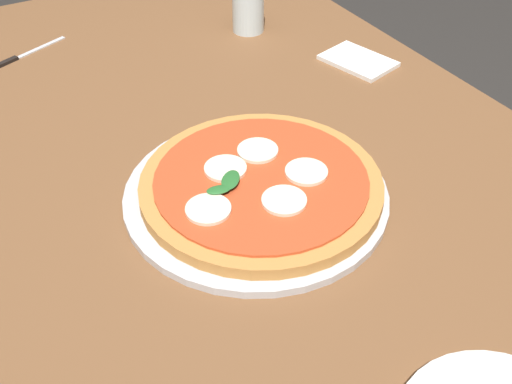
{
  "coord_description": "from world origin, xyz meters",
  "views": [
    {
      "loc": [
        0.66,
        -0.37,
        1.33
      ],
      "look_at": [
        0.09,
        -0.05,
        0.78
      ],
      "focal_mm": 42.72,
      "sensor_mm": 36.0,
      "label": 1
    }
  ],
  "objects": [
    {
      "name": "dining_table",
      "position": [
        0.0,
        0.0,
        0.67
      ],
      "size": [
        1.51,
        0.88,
        0.77
      ],
      "color": "brown",
      "rests_on": "ground_plane"
    },
    {
      "name": "serving_tray",
      "position": [
        0.09,
        -0.05,
        0.78
      ],
      "size": [
        0.37,
        0.37,
        0.01
      ],
      "primitive_type": "cylinder",
      "color": "silver",
      "rests_on": "dining_table"
    },
    {
      "name": "pizza",
      "position": [
        0.1,
        -0.04,
        0.8
      ],
      "size": [
        0.34,
        0.34,
        0.03
      ],
      "color": "#C6843F",
      "rests_on": "serving_tray"
    },
    {
      "name": "napkin",
      "position": [
        -0.15,
        0.31,
        0.78
      ],
      "size": [
        0.15,
        0.12,
        0.01
      ],
      "primitive_type": "cube",
      "rotation": [
        0.0,
        0.0,
        0.26
      ],
      "color": "white",
      "rests_on": "dining_table"
    },
    {
      "name": "knife",
      "position": [
        -0.49,
        -0.24,
        0.78
      ],
      "size": [
        0.08,
        0.16,
        0.01
      ],
      "color": "black",
      "rests_on": "dining_table"
    },
    {
      "name": "glass_cup",
      "position": [
        -0.38,
        0.2,
        0.82
      ],
      "size": [
        0.06,
        0.06,
        0.1
      ],
      "primitive_type": "cylinder",
      "color": "silver",
      "rests_on": "dining_table"
    }
  ]
}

